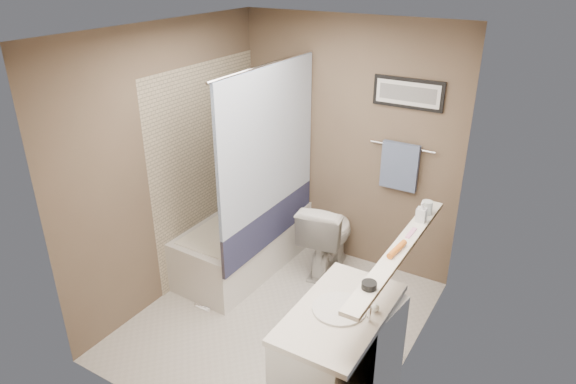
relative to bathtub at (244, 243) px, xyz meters
The scene contains 32 objects.
ground 0.97m from the bathtub, 36.57° to the right, with size 2.50×2.50×0.00m, color beige.
ceiling 2.33m from the bathtub, 36.57° to the right, with size 2.20×2.50×0.04m, color white.
wall_back 1.39m from the bathtub, 41.93° to the left, with size 2.20×0.04×2.40m, color brown.
wall_front 2.16m from the bathtub, 67.22° to the right, with size 2.20×0.04×2.40m, color brown.
wall_left 1.15m from the bathtub, 120.68° to the right, with size 0.04×2.50×2.40m, color brown.
wall_right 2.14m from the bathtub, 16.91° to the right, with size 0.04×2.50×2.40m, color brown.
tile_surround 0.83m from the bathtub, behind, with size 0.02×1.55×2.00m, color tan.
curtain_rod 1.83m from the bathtub, ahead, with size 0.02×0.02×1.55m, color silver.
curtain_upper 1.20m from the bathtub, ahead, with size 0.03×1.45×1.28m, color silver.
curtain_lower 0.48m from the bathtub, ahead, with size 0.03×1.45×0.36m, color #282B4C.
mirror 2.40m from the bathtub, 21.00° to the right, with size 0.02×1.60×1.00m, color silver.
shelf 2.10m from the bathtub, 21.59° to the right, with size 0.12×1.60×0.03m, color silver.
towel_bar 1.80m from the bathtub, 26.87° to the left, with size 0.02×0.02×0.60m, color silver.
towel 1.69m from the bathtub, 26.16° to the left, with size 0.34×0.05×0.44m, color #7E92B7.
art_frame 2.12m from the bathtub, 27.46° to the left, with size 0.62×0.03×0.26m, color black.
art_mat 2.11m from the bathtub, 26.98° to the left, with size 0.56×0.00×0.20m, color white.
art_image 2.11m from the bathtub, 26.87° to the left, with size 0.50×0.00×0.13m, color #595959.
door 2.34m from the bathtub, 54.14° to the right, with size 0.80×0.02×2.00m, color silver.
door_handle 2.13m from the bathtub, 60.95° to the right, with size 0.02×0.02×0.10m, color silver.
bathtub is the anchor object (origin of this frame).
tub_rim 0.25m from the bathtub, ahead, with size 0.56×1.36×0.02m, color white.
toilet 0.83m from the bathtub, 26.08° to the left, with size 0.42×0.74×0.76m, color silver.
vanity 1.99m from the bathtub, 36.19° to the right, with size 0.50×0.90×0.80m, color white.
countertop 2.06m from the bathtub, 36.36° to the right, with size 0.54×0.96×0.04m, color beige.
sink_basin 2.06m from the bathtub, 36.54° to the right, with size 0.34×0.34×0.01m, color silver.
faucet_spout 2.22m from the bathtub, 33.33° to the right, with size 0.02×0.02×0.10m, color white.
faucet_knob 2.17m from the bathtub, 31.03° to the right, with size 0.05×0.05×0.05m, color white.
candle_bowl_near 2.34m from the bathtub, 34.54° to the right, with size 0.09×0.09×0.04m, color black.
hair_brush_front 2.14m from the bathtub, 23.32° to the right, with size 0.04×0.04×0.22m, color #C6621C.
pink_comb 2.04m from the bathtub, 15.23° to the right, with size 0.03×0.16×0.01m, color pink.
glass_jar 2.01m from the bathtub, ahead, with size 0.08×0.08×0.10m, color silver.
soap_bottle 2.04m from the bathtub, ahead, with size 0.07×0.07×0.15m, color #999999.
Camera 1 is at (1.89, -3.01, 2.86)m, focal length 32.00 mm.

